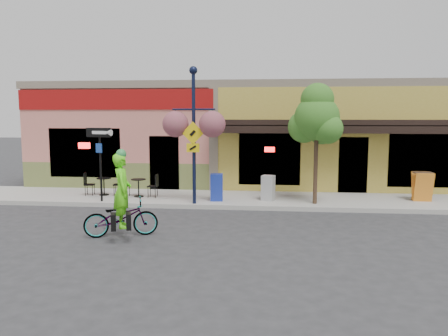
% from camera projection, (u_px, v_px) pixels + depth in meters
% --- Properties ---
extents(ground, '(90.00, 90.00, 0.00)m').
position_uv_depth(ground, '(231.00, 213.00, 13.98)').
color(ground, '#2D2D30').
rests_on(ground, ground).
extents(sidewalk, '(24.00, 3.00, 0.15)m').
position_uv_depth(sidewalk, '(236.00, 199.00, 15.95)').
color(sidewalk, '#9E9B93').
rests_on(sidewalk, ground).
extents(curb, '(24.00, 0.12, 0.15)m').
position_uv_depth(curb, '(233.00, 207.00, 14.52)').
color(curb, '#A8A59E').
rests_on(curb, ground).
extents(building, '(18.20, 8.20, 4.50)m').
position_uv_depth(building, '(245.00, 133.00, 21.12)').
color(building, '#C66F62').
rests_on(building, ground).
extents(bicycle, '(1.99, 1.24, 0.99)m').
position_uv_depth(bicycle, '(121.00, 218.00, 11.27)').
color(bicycle, maroon).
rests_on(bicycle, ground).
extents(cyclist_rider, '(0.66, 0.81, 1.91)m').
position_uv_depth(cyclist_rider, '(122.00, 200.00, 11.21)').
color(cyclist_rider, '#5EF219').
rests_on(cyclist_rider, ground).
extents(lamp_post, '(1.51, 0.73, 4.58)m').
position_uv_depth(lamp_post, '(194.00, 136.00, 14.53)').
color(lamp_post, black).
rests_on(lamp_post, sidewalk).
extents(one_way_sign, '(1.00, 0.44, 2.55)m').
position_uv_depth(one_way_sign, '(101.00, 165.00, 15.04)').
color(one_way_sign, black).
rests_on(one_way_sign, sidewalk).
extents(cafe_set_left, '(1.50, 0.88, 0.85)m').
position_uv_depth(cafe_set_left, '(104.00, 184.00, 16.29)').
color(cafe_set_left, black).
rests_on(cafe_set_left, sidewalk).
extents(cafe_set_right, '(1.46, 0.78, 0.86)m').
position_uv_depth(cafe_set_right, '(138.00, 185.00, 15.97)').
color(cafe_set_right, black).
rests_on(cafe_set_right, sidewalk).
extents(newspaper_box_blue, '(0.46, 0.41, 0.94)m').
position_uv_depth(newspaper_box_blue, '(217.00, 187.00, 15.24)').
color(newspaper_box_blue, '#192D99').
rests_on(newspaper_box_blue, sidewalk).
extents(newspaper_box_grey, '(0.51, 0.48, 0.88)m').
position_uv_depth(newspaper_box_grey, '(268.00, 188.00, 15.30)').
color(newspaper_box_grey, '#A1A1A1').
rests_on(newspaper_box_grey, sidewalk).
extents(street_tree, '(2.03, 2.03, 4.08)m').
position_uv_depth(street_tree, '(316.00, 143.00, 14.53)').
color(street_tree, '#3D7A26').
rests_on(street_tree, sidewalk).
extents(sandwich_board, '(0.63, 0.47, 1.02)m').
position_uv_depth(sandwich_board, '(424.00, 187.00, 14.98)').
color(sandwich_board, orange).
rests_on(sandwich_board, sidewalk).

